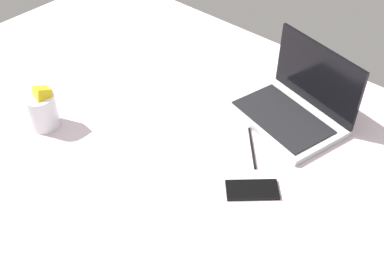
{
  "coord_description": "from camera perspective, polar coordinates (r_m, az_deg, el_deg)",
  "views": [
    {
      "loc": [
        83.81,
        -69.82,
        113.93
      ],
      "look_at": [
        16.35,
        6.28,
        24.0
      ],
      "focal_mm": 44.23,
      "sensor_mm": 36.0,
      "label": 1
    }
  ],
  "objects": [
    {
      "name": "snack_cup",
      "position": [
        1.49,
        -17.61,
        2.09
      ],
      "size": [
        9.0,
        9.0,
        14.44
      ],
      "color": "silver",
      "rests_on": "bed_mattress"
    },
    {
      "name": "cell_phone",
      "position": [
        1.28,
        7.27,
        -7.4
      ],
      "size": [
        14.88,
        14.52,
        0.8
      ],
      "primitive_type": "cube",
      "rotation": [
        0.0,
        0.0,
        5.46
      ],
      "color": "black",
      "rests_on": "bed_mattress"
    },
    {
      "name": "laptop",
      "position": [
        1.49,
        12.22,
        2.6
      ],
      "size": [
        37.62,
        30.37,
        23.0
      ],
      "rotation": [
        0.0,
        0.0,
        -0.25
      ],
      "color": "#B7BABC",
      "rests_on": "bed_mattress"
    },
    {
      "name": "bed_mattress",
      "position": [
        1.51,
        -6.23,
        -2.71
      ],
      "size": [
        180.0,
        140.0,
        18.0
      ],
      "primitive_type": "cube",
      "color": "silver",
      "rests_on": "ground"
    },
    {
      "name": "charger_cable",
      "position": [
        1.39,
        7.25,
        -2.35
      ],
      "size": [
        11.87,
        12.99,
        0.6
      ],
      "primitive_type": "cube",
      "rotation": [
        0.0,
        0.0,
        -0.83
      ],
      "color": "black",
      "rests_on": "bed_mattress"
    }
  ]
}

